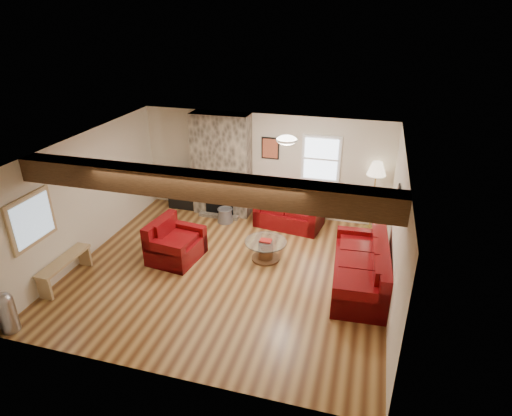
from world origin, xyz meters
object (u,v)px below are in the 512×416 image
Objects in this scene: tv_cabinet at (190,198)px; floor_lamp at (376,172)px; television at (189,179)px; sofa_three at (360,265)px; armchair_red at (176,241)px; loveseat at (290,210)px; coffee_table at (266,250)px.

tv_cabinet is 4.65m from floor_lamp.
television is at bearing -179.75° from floor_lamp.
armchair_red is at bearing -92.35° from sofa_three.
sofa_three is 2.13× the size of tv_cabinet.
coffee_table is at bearing -87.30° from loveseat.
coffee_table is at bearing -136.05° from floor_lamp.
loveseat is 2.70m from television.
floor_lamp reaches higher than coffee_table.
coffee_table is (1.77, 0.46, -0.20)m from armchair_red.
sofa_three is 4.96m from tv_cabinet.
tv_cabinet is at bearing -178.05° from loveseat.
armchair_red is 2.52m from television.
floor_lamp is at bearing 43.95° from coffee_table.
coffee_table is at bearing -37.55° from television.
television is (0.00, 0.00, 0.51)m from tv_cabinet.
coffee_table is (-1.89, 0.39, -0.22)m from sofa_three.
armchair_red is at bearing -73.01° from television.
television reaches higher than coffee_table.
sofa_three is at bearing -27.80° from television.
coffee_table is 3.20m from television.
loveseat is at bearing -6.44° from tv_cabinet.
floor_lamp reaches higher than sofa_three.
sofa_three is 2.65m from loveseat.
floor_lamp reaches higher than armchair_red.
loveseat is 2.84m from armchair_red.
television is (-2.50, 1.92, 0.56)m from coffee_table.
sofa_three reaches higher than armchair_red.
coffee_table is 0.98× the size of television.
coffee_table is at bearing -37.55° from tv_cabinet.
floor_lamp is at bearing 18.21° from loveseat.
sofa_three is at bearing -27.80° from tv_cabinet.
armchair_red is at bearing -73.01° from tv_cabinet.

